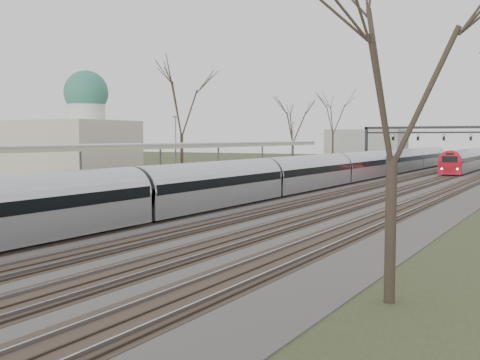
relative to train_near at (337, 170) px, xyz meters
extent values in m
cube|color=#474442|center=(2.50, 2.20, -1.43)|extent=(24.00, 160.00, 0.10)
cube|color=#4C3828|center=(-3.50, 2.20, -1.39)|extent=(2.60, 160.00, 0.06)
cube|color=gray|center=(-4.22, 2.20, -1.32)|extent=(0.07, 160.00, 0.12)
cube|color=gray|center=(-2.78, 2.20, -1.32)|extent=(0.07, 160.00, 0.12)
cube|color=#4C3828|center=(0.00, 2.20, -1.39)|extent=(2.60, 160.00, 0.06)
cube|color=gray|center=(-0.72, 2.20, -1.32)|extent=(0.07, 160.00, 0.12)
cube|color=gray|center=(0.72, 2.20, -1.32)|extent=(0.07, 160.00, 0.12)
cube|color=#4C3828|center=(3.50, 2.20, -1.39)|extent=(2.60, 160.00, 0.06)
cube|color=gray|center=(2.78, 2.20, -1.32)|extent=(0.07, 160.00, 0.12)
cube|color=gray|center=(4.22, 2.20, -1.32)|extent=(0.07, 160.00, 0.12)
cube|color=#4C3828|center=(7.00, 2.20, -1.39)|extent=(2.60, 160.00, 0.06)
cube|color=gray|center=(6.28, 2.20, -1.32)|extent=(0.07, 160.00, 0.12)
cube|color=gray|center=(7.72, 2.20, -1.32)|extent=(0.07, 160.00, 0.12)
cube|color=#4C3828|center=(10.50, 2.20, -1.39)|extent=(2.60, 160.00, 0.06)
cube|color=gray|center=(9.78, 2.20, -1.32)|extent=(0.07, 160.00, 0.12)
cube|color=gray|center=(11.22, 2.20, -1.32)|extent=(0.07, 160.00, 0.12)
cube|color=#9E9B93|center=(-6.55, -15.30, -0.98)|extent=(3.50, 69.00, 1.00)
cylinder|color=slate|center=(-6.55, -26.80, 1.02)|extent=(0.14, 0.14, 3.00)
cylinder|color=slate|center=(-6.55, -18.80, 1.02)|extent=(0.14, 0.14, 3.00)
cylinder|color=slate|center=(-6.55, -10.80, 1.02)|extent=(0.14, 0.14, 3.00)
cylinder|color=slate|center=(-6.55, -2.80, 1.02)|extent=(0.14, 0.14, 3.00)
cube|color=silver|center=(-6.55, -19.80, 2.57)|extent=(4.10, 50.00, 0.12)
cube|color=beige|center=(-6.55, -19.80, 2.40)|extent=(4.10, 50.00, 0.25)
cube|color=beige|center=(-19.50, -14.80, 1.52)|extent=(10.00, 8.00, 6.00)
cylinder|color=silver|center=(-17.50, -14.80, 5.72)|extent=(3.20, 3.20, 2.50)
sphere|color=#307A68|center=(-17.50, -14.80, 6.92)|extent=(3.80, 3.80, 3.80)
cube|color=black|center=(-7.50, 32.20, 1.52)|extent=(0.35, 0.35, 6.00)
cube|color=black|center=(2.75, 32.20, 4.42)|extent=(21.00, 0.35, 0.35)
cube|color=black|center=(2.75, 32.20, 3.72)|extent=(21.00, 0.25, 0.25)
cube|color=black|center=(-3.50, 32.00, 3.02)|extent=(0.32, 0.22, 0.85)
sphere|color=#0CFF19|center=(-3.50, 31.86, 3.27)|extent=(0.16, 0.16, 0.16)
cube|color=black|center=(0.00, 32.00, 3.02)|extent=(0.32, 0.22, 0.85)
sphere|color=#0CFF19|center=(0.00, 31.86, 3.27)|extent=(0.16, 0.16, 0.16)
cube|color=black|center=(3.50, 32.00, 3.02)|extent=(0.32, 0.22, 0.85)
sphere|color=#0CFF19|center=(3.50, 31.86, 3.27)|extent=(0.16, 0.16, 0.16)
cube|color=black|center=(7.00, 32.00, 3.02)|extent=(0.32, 0.22, 0.85)
sphere|color=#0CFF19|center=(7.00, 31.86, 3.27)|extent=(0.16, 0.16, 0.16)
cylinder|color=#2D231C|center=(-14.50, -4.80, 1.00)|extent=(0.30, 0.30, 4.95)
cylinder|color=#2D231C|center=(15.50, -37.80, 0.55)|extent=(0.30, 0.30, 4.05)
cube|color=#ABADB6|center=(0.00, 0.24, -0.38)|extent=(2.55, 90.00, 1.60)
cylinder|color=#ABADB6|center=(0.00, 0.24, 0.27)|extent=(2.60, 89.70, 2.60)
cube|color=black|center=(0.00, 0.24, 0.37)|extent=(2.62, 89.40, 0.55)
cube|color=black|center=(0.00, 0.24, -1.30)|extent=(1.80, 89.00, 0.35)
cube|color=#ABADB6|center=(7.00, 39.98, -0.38)|extent=(2.55, 45.00, 1.60)
cylinder|color=#ABADB6|center=(7.00, 39.98, 0.27)|extent=(2.60, 44.70, 2.60)
cube|color=black|center=(7.00, 39.98, 0.37)|extent=(2.62, 44.40, 0.55)
cube|color=red|center=(7.00, 17.58, -0.43)|extent=(2.55, 0.50, 1.50)
cylinder|color=red|center=(7.00, 17.63, 0.27)|extent=(2.60, 0.60, 2.60)
cube|color=black|center=(7.00, 17.36, 0.57)|extent=(1.70, 0.12, 0.70)
sphere|color=white|center=(6.15, 17.38, -0.53)|extent=(0.22, 0.22, 0.22)
sphere|color=white|center=(7.85, 17.38, -0.53)|extent=(0.22, 0.22, 0.22)
cube|color=black|center=(7.00, 39.98, -1.30)|extent=(1.80, 44.00, 0.35)
camera|label=1|loc=(19.88, -53.76, 3.07)|focal=45.00mm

